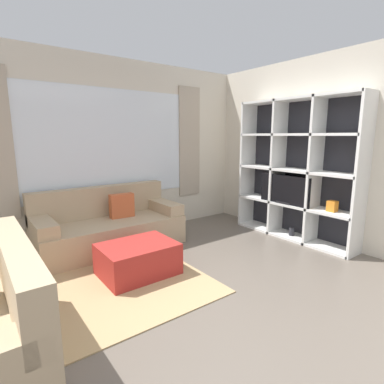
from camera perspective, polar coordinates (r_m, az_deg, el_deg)
The scene contains 7 objects.
ground_plane at distance 2.71m, azimuth 13.63°, elevation -24.86°, with size 16.00×16.00×0.00m, color #665B51.
wall_back at distance 4.75m, azimuth -15.49°, elevation 7.81°, with size 5.95×0.11×2.70m.
wall_right at distance 5.06m, azimuth 18.57°, elevation 7.72°, with size 0.07×4.22×2.70m, color beige.
area_rug at distance 3.40m, azimuth -18.52°, elevation -17.17°, with size 2.30×1.86×0.01m, color tan.
shelving_unit at distance 4.79m, azimuth 19.31°, elevation 3.74°, with size 0.38×1.95×2.11m.
couch_main at distance 4.41m, azimuth -15.48°, elevation -6.40°, with size 1.96×0.86×0.84m.
ottoman at distance 3.53m, azimuth -10.27°, elevation -12.49°, with size 0.82×0.62×0.37m.
Camera 1 is at (-1.75, -1.36, 1.56)m, focal length 28.00 mm.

